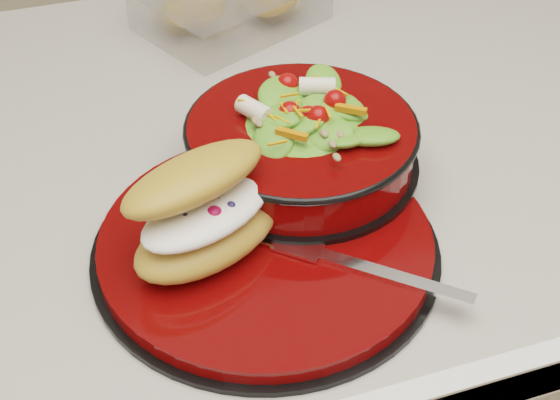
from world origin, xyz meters
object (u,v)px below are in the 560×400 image
object	(u,v)px
island_counter	(411,340)
croissant	(204,211)
dinner_plate	(267,244)
salad_bowl	(301,136)
fork	(364,267)

from	to	relation	value
island_counter	croissant	xyz separation A→B (m)	(-0.34, -0.18, 0.51)
dinner_plate	salad_bowl	size ratio (longest dim) A/B	1.35
dinner_plate	croissant	world-z (taller)	croissant
island_counter	croissant	bearing A→B (deg)	-152.19
island_counter	salad_bowl	size ratio (longest dim) A/B	5.40
croissant	salad_bowl	bearing A→B (deg)	11.49
island_counter	fork	world-z (taller)	fork
croissant	dinner_plate	bearing A→B (deg)	-28.22
island_counter	salad_bowl	bearing A→B (deg)	-156.68
dinner_plate	fork	xyz separation A→B (m)	(0.07, -0.06, 0.01)
salad_bowl	fork	world-z (taller)	salad_bowl
salad_bowl	croissant	distance (m)	0.14
salad_bowl	croissant	bearing A→B (deg)	-144.53
island_counter	croissant	size ratio (longest dim) A/B	7.72
dinner_plate	fork	size ratio (longest dim) A/B	2.17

